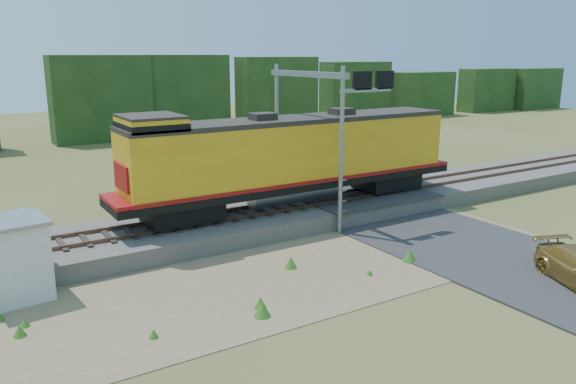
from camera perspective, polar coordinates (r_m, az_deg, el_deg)
ground at (r=21.68m, az=3.00°, el=-7.98°), size 140.00×140.00×0.00m
ballast at (r=26.40m, az=-4.47°, el=-3.05°), size 70.00×5.00×0.80m
rails at (r=26.27m, az=-4.49°, el=-2.04°), size 70.00×1.54×0.16m
dirt_shoulder at (r=21.07m, az=-2.31°, el=-8.59°), size 26.00×8.00×0.03m
road at (r=26.55m, az=14.58°, el=-4.07°), size 7.00×66.00×0.86m
tree_line_north at (r=55.90m, az=-20.07°, el=7.90°), size 130.00×3.00×6.50m
weed_clumps at (r=20.11m, az=-5.50°, el=-9.83°), size 15.00×6.20×0.56m
locomotive at (r=26.99m, az=0.33°, el=3.64°), size 18.13×2.76×4.68m
shed at (r=20.98m, az=-26.34°, el=-6.11°), size 2.56×2.56×2.78m
signal_gantry at (r=26.81m, az=3.43°, el=8.66°), size 3.00×6.20×7.56m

